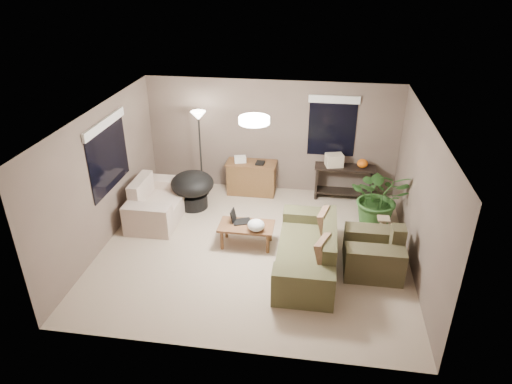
# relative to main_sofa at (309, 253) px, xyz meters

# --- Properties ---
(room_shell) EXTENTS (5.50, 5.50, 5.50)m
(room_shell) POSITION_rel_main_sofa_xyz_m (-1.00, 0.46, 0.96)
(room_shell) COLOR tan
(room_shell) RESTS_ON ground
(main_sofa) EXTENTS (0.95, 2.20, 0.85)m
(main_sofa) POSITION_rel_main_sofa_xyz_m (0.00, 0.00, 0.00)
(main_sofa) COLOR #4D4B2E
(main_sofa) RESTS_ON ground
(throw_pillows) EXTENTS (0.38, 1.40, 0.47)m
(throw_pillows) POSITION_rel_main_sofa_xyz_m (0.26, 0.00, 0.36)
(throw_pillows) COLOR #8C7251
(throw_pillows) RESTS_ON main_sofa
(loveseat) EXTENTS (0.90, 1.60, 0.85)m
(loveseat) POSITION_rel_main_sofa_xyz_m (-3.12, 1.26, 0.00)
(loveseat) COLOR beige
(loveseat) RESTS_ON ground
(armchair) EXTENTS (0.95, 1.00, 0.85)m
(armchair) POSITION_rel_main_sofa_xyz_m (1.09, 0.14, 0.00)
(armchair) COLOR brown
(armchair) RESTS_ON ground
(coffee_table) EXTENTS (1.00, 0.55, 0.42)m
(coffee_table) POSITION_rel_main_sofa_xyz_m (-1.16, 0.54, 0.06)
(coffee_table) COLOR brown
(coffee_table) RESTS_ON ground
(laptop) EXTENTS (0.40, 0.34, 0.24)m
(laptop) POSITION_rel_main_sofa_xyz_m (-1.33, 0.64, 0.19)
(laptop) COLOR black
(laptop) RESTS_ON coffee_table
(plastic_bag) EXTENTS (0.34, 0.31, 0.21)m
(plastic_bag) POSITION_rel_main_sofa_xyz_m (-0.96, 0.39, 0.23)
(plastic_bag) COLOR white
(plastic_bag) RESTS_ON coffee_table
(desk) EXTENTS (1.10, 0.50, 0.75)m
(desk) POSITION_rel_main_sofa_xyz_m (-1.39, 2.63, 0.08)
(desk) COLOR brown
(desk) RESTS_ON ground
(desk_papers) EXTENTS (0.69, 0.29, 0.12)m
(desk_papers) POSITION_rel_main_sofa_xyz_m (-1.55, 2.62, 0.51)
(desk_papers) COLOR silver
(desk_papers) RESTS_ON desk
(console_table) EXTENTS (1.30, 0.40, 0.75)m
(console_table) POSITION_rel_main_sofa_xyz_m (0.64, 2.70, 0.14)
(console_table) COLOR black
(console_table) RESTS_ON ground
(pumpkin) EXTENTS (0.24, 0.24, 0.19)m
(pumpkin) POSITION_rel_main_sofa_xyz_m (0.99, 2.70, 0.55)
(pumpkin) COLOR orange
(pumpkin) RESTS_ON console_table
(cardboard_box) EXTENTS (0.41, 0.35, 0.27)m
(cardboard_box) POSITION_rel_main_sofa_xyz_m (0.39, 2.70, 0.59)
(cardboard_box) COLOR beige
(cardboard_box) RESTS_ON console_table
(papasan_chair) EXTENTS (1.18, 1.18, 0.80)m
(papasan_chair) POSITION_rel_main_sofa_xyz_m (-2.52, 1.80, 0.17)
(papasan_chair) COLOR black
(papasan_chair) RESTS_ON ground
(floor_lamp) EXTENTS (0.32, 0.32, 1.91)m
(floor_lamp) POSITION_rel_main_sofa_xyz_m (-2.48, 2.45, 1.30)
(floor_lamp) COLOR black
(floor_lamp) RESTS_ON ground
(ceiling_fixture) EXTENTS (0.50, 0.50, 0.10)m
(ceiling_fixture) POSITION_rel_main_sofa_xyz_m (-1.00, 0.46, 2.15)
(ceiling_fixture) COLOR white
(ceiling_fixture) RESTS_ON room_shell
(houseplant) EXTENTS (1.14, 1.27, 0.99)m
(houseplant) POSITION_rel_main_sofa_xyz_m (1.27, 1.59, 0.20)
(houseplant) COLOR #2D5923
(houseplant) RESTS_ON ground
(cat_scratching_post) EXTENTS (0.32, 0.32, 0.50)m
(cat_scratching_post) POSITION_rel_main_sofa_xyz_m (1.32, 1.03, -0.08)
(cat_scratching_post) COLOR tan
(cat_scratching_post) RESTS_ON ground
(window_left) EXTENTS (0.05, 1.56, 1.33)m
(window_left) POSITION_rel_main_sofa_xyz_m (-3.73, 0.76, 1.49)
(window_left) COLOR black
(window_left) RESTS_ON room_shell
(window_back) EXTENTS (1.06, 0.05, 1.33)m
(window_back) POSITION_rel_main_sofa_xyz_m (0.30, 2.93, 1.49)
(window_back) COLOR black
(window_back) RESTS_ON room_shell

